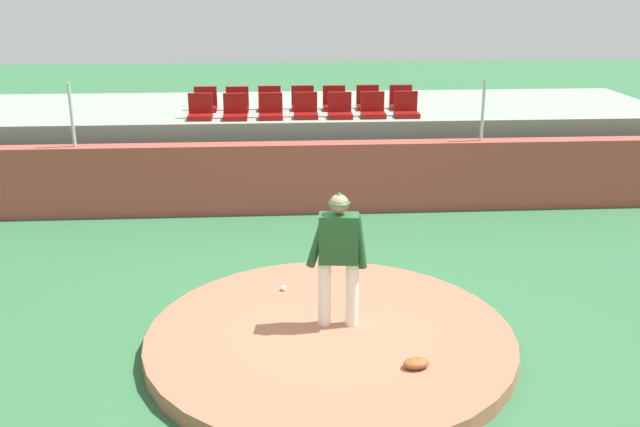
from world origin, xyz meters
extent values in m
plane|color=#30663C|center=(0.00, 0.00, 0.00)|extent=(60.00, 60.00, 0.00)
cylinder|color=#A36248|center=(0.00, 0.00, 0.10)|extent=(4.49, 4.49, 0.20)
cylinder|color=white|center=(-0.05, 0.22, 0.62)|extent=(0.16, 0.16, 0.84)
cylinder|color=white|center=(0.28, 0.18, 0.62)|extent=(0.16, 0.16, 0.84)
cube|color=#1E4723|center=(0.12, 0.20, 1.34)|extent=(0.50, 0.30, 0.61)
cylinder|color=#1E4723|center=(-0.13, 0.23, 1.31)|extent=(0.30, 0.14, 0.68)
cylinder|color=#1E4723|center=(0.36, 0.17, 1.31)|extent=(0.21, 0.13, 0.69)
sphere|color=#8C6647|center=(0.12, 0.20, 1.78)|extent=(0.23, 0.23, 0.23)
cone|color=#1E4723|center=(0.12, 0.20, 1.86)|extent=(0.29, 0.29, 0.13)
sphere|color=white|center=(-0.55, 1.24, 0.24)|extent=(0.07, 0.07, 0.07)
ellipsoid|color=brown|center=(0.89, -0.90, 0.26)|extent=(0.33, 0.25, 0.11)
cube|color=#A6463B|center=(0.00, 5.33, 0.67)|extent=(16.05, 0.40, 1.34)
cylinder|color=silver|center=(-4.30, 5.33, 1.93)|extent=(0.06, 0.06, 1.18)
cylinder|color=silver|center=(3.31, 5.33, 1.93)|extent=(0.06, 0.06, 1.18)
cube|color=gray|center=(0.00, 8.00, 0.80)|extent=(15.74, 3.98, 1.59)
cube|color=maroon|center=(-2.10, 6.49, 1.64)|extent=(0.48, 0.44, 0.10)
cube|color=maroon|center=(-2.10, 6.67, 1.89)|extent=(0.48, 0.08, 0.40)
cube|color=maroon|center=(-1.40, 6.43, 1.64)|extent=(0.48, 0.44, 0.10)
cube|color=maroon|center=(-1.40, 6.61, 1.89)|extent=(0.48, 0.08, 0.40)
cube|color=maroon|center=(-0.69, 6.45, 1.64)|extent=(0.48, 0.44, 0.10)
cube|color=maroon|center=(-0.69, 6.63, 1.89)|extent=(0.48, 0.08, 0.40)
cube|color=maroon|center=(0.02, 6.49, 1.64)|extent=(0.48, 0.44, 0.10)
cube|color=maroon|center=(0.02, 6.67, 1.89)|extent=(0.48, 0.08, 0.40)
cube|color=maroon|center=(0.71, 6.45, 1.64)|extent=(0.48, 0.44, 0.10)
cube|color=maroon|center=(0.71, 6.63, 1.89)|extent=(0.48, 0.08, 0.40)
cube|color=maroon|center=(1.39, 6.46, 1.64)|extent=(0.48, 0.44, 0.10)
cube|color=maroon|center=(1.39, 6.64, 1.89)|extent=(0.48, 0.08, 0.40)
cube|color=maroon|center=(2.08, 6.46, 1.64)|extent=(0.48, 0.44, 0.10)
cube|color=maroon|center=(2.08, 6.64, 1.89)|extent=(0.48, 0.08, 0.40)
cube|color=maroon|center=(-2.08, 7.38, 1.64)|extent=(0.48, 0.44, 0.10)
cube|color=maroon|center=(-2.08, 7.56, 1.89)|extent=(0.48, 0.08, 0.40)
cube|color=maroon|center=(-1.40, 7.33, 1.64)|extent=(0.48, 0.44, 0.10)
cube|color=maroon|center=(-1.40, 7.51, 1.89)|extent=(0.48, 0.08, 0.40)
cube|color=maroon|center=(-0.71, 7.38, 1.64)|extent=(0.48, 0.44, 0.10)
cube|color=maroon|center=(-0.71, 7.56, 1.89)|extent=(0.48, 0.08, 0.40)
cube|color=maroon|center=(0.00, 7.38, 1.64)|extent=(0.48, 0.44, 0.10)
cube|color=maroon|center=(0.00, 7.56, 1.89)|extent=(0.48, 0.08, 0.40)
cube|color=maroon|center=(0.68, 7.35, 1.64)|extent=(0.48, 0.44, 0.10)
cube|color=maroon|center=(0.68, 7.53, 1.89)|extent=(0.48, 0.08, 0.40)
cube|color=maroon|center=(1.41, 7.37, 1.64)|extent=(0.48, 0.44, 0.10)
cube|color=maroon|center=(1.41, 7.55, 1.89)|extent=(0.48, 0.08, 0.40)
cube|color=maroon|center=(2.13, 7.34, 1.64)|extent=(0.48, 0.44, 0.10)
cube|color=maroon|center=(2.13, 7.52, 1.89)|extent=(0.48, 0.08, 0.40)
camera|label=1|loc=(-0.63, -7.73, 4.34)|focal=39.86mm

